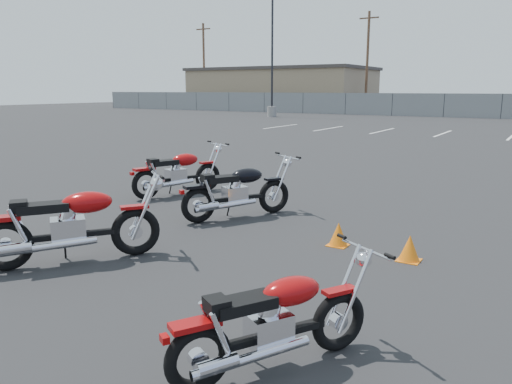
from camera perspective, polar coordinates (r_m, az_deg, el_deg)
The scene contains 13 objects.
ground at distance 7.14m, azimuth -3.91°, elevation -5.78°, with size 120.00×120.00×0.00m, color black.
motorcycle_front_red at distance 10.32m, azimuth -8.94°, elevation 2.22°, with size 1.15×2.07×1.03m.
motorcycle_second_black at distance 8.37m, azimuth -2.15°, elevation 0.14°, with size 1.40×1.98×1.02m.
motorcycle_third_red at distance 6.59m, azimuth -20.31°, elevation -3.50°, with size 1.67×2.04×1.10m.
motorcycle_rear_red at distance 3.93m, azimuth 2.01°, elevation -14.56°, with size 1.23×1.72×0.89m.
training_cone_near at distance 7.04m, azimuth 9.40°, elevation -4.78°, with size 0.28×0.28×0.33m.
training_cone_far at distance 6.64m, azimuth 17.14°, elevation -6.15°, with size 0.28×0.28×0.33m.
light_pole_west at distance 39.16m, azimuth 1.84°, elevation 13.03°, with size 0.80×0.70×11.35m.
chainlink_fence at distance 40.75m, azimuth 26.27°, elevation 8.78°, with size 80.06×0.06×1.80m.
tan_building_west at distance 54.17m, azimuth 2.95°, elevation 11.72°, with size 18.40×10.40×4.30m.
utility_pole_a at distance 56.07m, azimuth -5.97°, elevation 14.26°, with size 1.80×0.24×9.00m.
utility_pole_b at distance 48.32m, azimuth 12.60°, elevation 14.46°, with size 1.80×0.24×9.00m.
parking_line_stripes at distance 26.43m, azimuth 17.38°, elevation 6.54°, with size 15.12×4.00×0.01m.
Camera 1 is at (3.97, -5.54, 2.14)m, focal length 35.00 mm.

